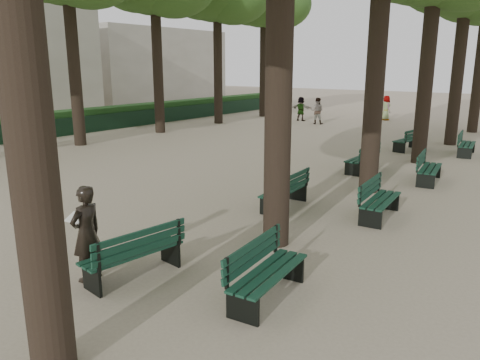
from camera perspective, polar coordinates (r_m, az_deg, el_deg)
The scene contains 16 objects.
ground at distance 8.51m, azimuth -15.66°, elevation -11.26°, with size 120.00×120.00×0.00m, color tan.
bench_left_0 at distance 8.28m, azimuth -12.84°, elevation -9.76°, with size 0.81×1.86×0.92m.
bench_left_1 at distance 11.92m, azimuth 5.40°, elevation -2.10°, with size 0.70×1.84×0.92m.
bench_left_2 at distance 16.41m, azimuth 14.62°, elevation 1.95°, with size 0.59×1.81×0.92m.
bench_left_3 at distance 21.08m, azimuth 19.71°, elevation 4.16°, with size 0.78×1.86×0.92m.
bench_right_0 at distance 7.40m, azimuth 3.45°, elevation -12.39°, with size 0.74×1.85×0.92m.
bench_right_1 at distance 11.54m, azimuth 16.69°, elevation -3.18°, with size 0.72×1.84×0.92m.
bench_right_2 at distance 15.52m, azimuth 22.06°, elevation 0.70°, with size 0.81×1.86×0.92m.
bench_right_3 at distance 20.80m, azimuth 25.87°, elevation 3.46°, with size 0.77×1.85×0.92m.
man_with_map at distance 8.21m, azimuth -18.22°, elevation -6.21°, with size 0.62×0.68×1.64m.
pedestrian_e at distance 30.69m, azimuth 7.45°, elevation 8.60°, with size 1.42×0.31×1.54m, color #262628.
pedestrian_d at distance 32.19m, azimuth 17.38°, elevation 8.39°, with size 0.78×0.32×1.59m, color #262628.
pedestrian_a at distance 29.06m, azimuth 9.38°, elevation 8.31°, with size 0.78×0.32×1.60m, color #262628.
fence at distance 26.52m, azimuth -17.41°, elevation 6.58°, with size 0.08×42.00×0.90m, color black.
hedge at distance 27.07m, azimuth -18.33°, elevation 6.97°, with size 1.20×42.00×1.20m, color #184216.
building_far at distance 52.31m, azimuth -12.74°, elevation 13.53°, with size 12.00×16.00×7.00m, color #B7B2A3.
Camera 1 is at (6.18, -4.65, 3.55)m, focal length 35.00 mm.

